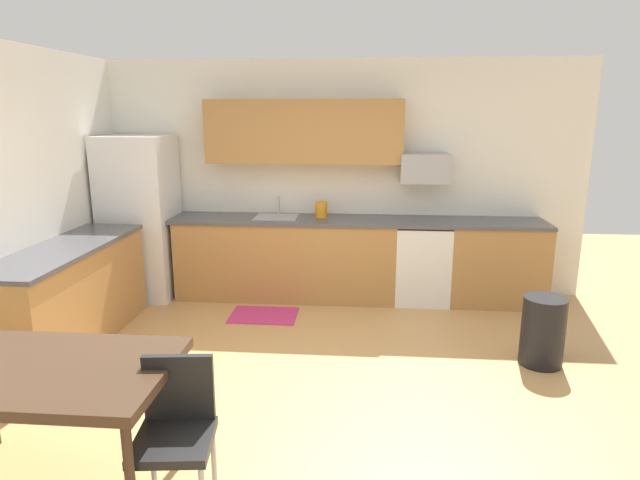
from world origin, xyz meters
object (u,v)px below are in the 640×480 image
object	(u,v)px
oven_range	(421,262)
trash_bin	(543,331)
dining_table	(43,377)
chair_near_table	(176,425)
kettle	(321,211)
refrigerator	(140,218)
microwave	(425,168)

from	to	relation	value
oven_range	trash_bin	distance (m)	1.79
oven_range	trash_bin	bearing A→B (deg)	-60.37
oven_range	dining_table	xyz separation A→B (m)	(-2.39, -3.43, 0.26)
chair_near_table	kettle	distance (m)	3.62
refrigerator	microwave	size ratio (longest dim) A/B	3.44
refrigerator	dining_table	bearing A→B (deg)	-75.93
dining_table	chair_near_table	size ratio (longest dim) A/B	1.65
refrigerator	chair_near_table	bearing A→B (deg)	-64.93
refrigerator	dining_table	size ratio (longest dim) A/B	1.33
dining_table	kettle	bearing A→B (deg)	70.35
microwave	trash_bin	distance (m)	2.23
refrigerator	microwave	world-z (taller)	refrigerator
oven_range	microwave	xyz separation A→B (m)	(-0.00, 0.10, 1.05)
trash_bin	oven_range	bearing A→B (deg)	119.63
microwave	trash_bin	size ratio (longest dim) A/B	0.90
kettle	refrigerator	bearing A→B (deg)	-176.42
chair_near_table	trash_bin	bearing A→B (deg)	37.81
oven_range	kettle	size ratio (longest dim) A/B	4.55
refrigerator	oven_range	size ratio (longest dim) A/B	2.04
kettle	dining_table	bearing A→B (deg)	-109.65
dining_table	kettle	size ratio (longest dim) A/B	7.00
chair_near_table	trash_bin	xyz separation A→B (m)	(2.51, 1.95, -0.20)
refrigerator	kettle	world-z (taller)	refrigerator
refrigerator	oven_range	world-z (taller)	refrigerator
refrigerator	trash_bin	xyz separation A→B (m)	(4.11, -1.47, -0.63)
chair_near_table	kettle	size ratio (longest dim) A/B	4.25
refrigerator	trash_bin	size ratio (longest dim) A/B	3.10
refrigerator	trash_bin	bearing A→B (deg)	-19.67
refrigerator	microwave	distance (m)	3.28
microwave	chair_near_table	size ratio (longest dim) A/B	0.64
oven_range	chair_near_table	world-z (taller)	oven_range
microwave	dining_table	xyz separation A→B (m)	(-2.39, -3.53, -0.79)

